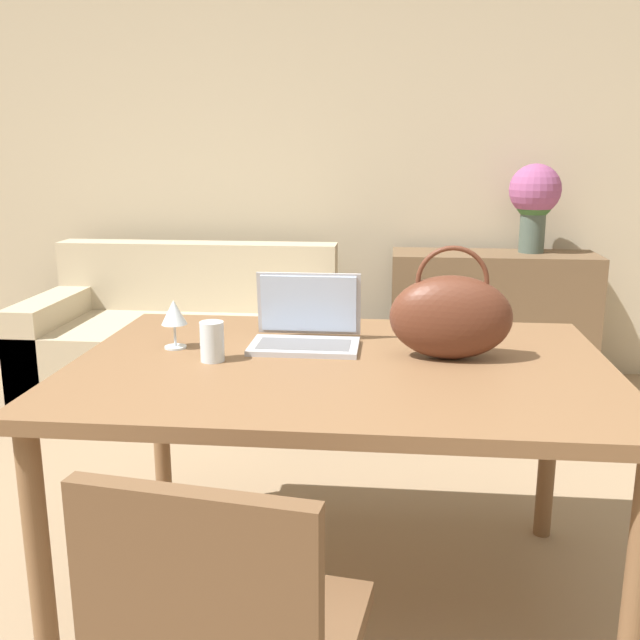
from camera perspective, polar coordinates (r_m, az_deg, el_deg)
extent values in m
cube|color=beige|center=(4.42, 4.27, 13.36)|extent=(10.00, 0.06, 2.70)
cube|color=brown|center=(2.04, 1.68, -3.87)|extent=(1.53, 1.05, 0.04)
cylinder|color=brown|center=(1.97, -21.53, -17.92)|extent=(0.06, 0.06, 0.73)
cylinder|color=brown|center=(1.87, 23.93, -20.03)|extent=(0.06, 0.06, 0.73)
cylinder|color=brown|center=(2.74, -12.63, -8.14)|extent=(0.06, 0.06, 0.73)
cylinder|color=brown|center=(2.67, 17.85, -9.09)|extent=(0.06, 0.06, 0.73)
cube|color=brown|center=(1.24, -10.02, -21.48)|extent=(0.42, 0.10, 0.39)
cube|color=#C1B293|center=(4.10, -10.80, -3.01)|extent=(1.66, 0.91, 0.42)
cube|color=#C1B293|center=(4.34, -9.73, 3.51)|extent=(1.66, 0.20, 0.40)
cube|color=#C1B293|center=(4.35, -20.13, -1.71)|extent=(0.20, 0.91, 0.56)
cube|color=#C1B293|center=(3.94, -0.58, -2.40)|extent=(0.20, 0.91, 0.56)
cube|color=brown|center=(4.25, 13.50, -0.01)|extent=(1.15, 0.40, 0.78)
cube|color=#ADADB2|center=(2.16, -1.26, -2.12)|extent=(0.33, 0.20, 0.02)
cube|color=slate|center=(2.15, -1.28, -1.94)|extent=(0.28, 0.13, 0.00)
cube|color=#ADADB2|center=(2.25, -0.90, 1.32)|extent=(0.33, 0.03, 0.20)
cube|color=silver|center=(2.24, -0.93, 1.30)|extent=(0.30, 0.03, 0.18)
cylinder|color=silver|center=(2.05, -8.63, -1.71)|extent=(0.07, 0.07, 0.11)
cylinder|color=silver|center=(2.21, -11.48, -2.13)|extent=(0.07, 0.07, 0.01)
cylinder|color=silver|center=(2.20, -11.52, -1.19)|extent=(0.01, 0.01, 0.07)
cone|color=silver|center=(2.18, -11.61, 0.62)|extent=(0.08, 0.08, 0.07)
ellipsoid|color=#592D1E|center=(2.06, 10.41, 0.20)|extent=(0.35, 0.16, 0.24)
torus|color=#592D1E|center=(2.04, 10.54, 3.02)|extent=(0.21, 0.01, 0.21)
cylinder|color=#47564C|center=(4.25, 16.61, 6.85)|extent=(0.14, 0.14, 0.25)
sphere|color=#3D6B38|center=(4.23, 16.77, 9.18)|extent=(0.22, 0.22, 0.22)
sphere|color=#994C7F|center=(4.23, 16.83, 9.96)|extent=(0.29, 0.29, 0.29)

